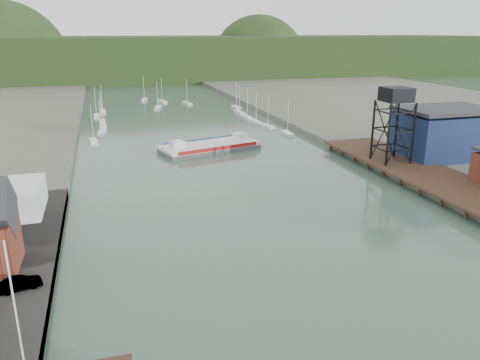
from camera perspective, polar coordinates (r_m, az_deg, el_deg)
east_pier at (r=99.08m, az=22.87°, el=0.19°), size 14.00×70.00×2.45m
flagpole at (r=44.16m, az=-25.77°, el=-13.76°), size 0.16×0.16×12.00m
lift_tower at (r=105.18m, az=18.47°, el=9.32°), size 6.50×6.50×16.00m
blue_shed at (r=117.19m, az=23.59°, el=5.26°), size 20.50×14.50×11.30m
marina_sailboats at (r=170.31m, az=-8.00°, el=7.73°), size 57.71×92.65×0.90m
distant_hills at (r=330.07m, az=-13.30°, el=13.96°), size 500.00×120.00×80.00m
chain_ferry at (r=120.70m, az=-3.71°, el=4.10°), size 26.72×16.01×3.60m
car_west_b at (r=59.11m, az=-25.25°, el=-11.33°), size 4.83×2.68×1.51m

